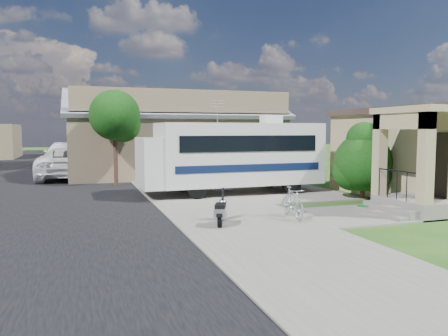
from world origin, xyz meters
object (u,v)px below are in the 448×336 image
object	(u,v)px
scooter	(221,211)
van	(64,155)
motorhome	(233,154)
garden_hose	(362,209)
bicycle	(292,205)
shrub	(364,160)
pickup_truck	(70,163)

from	to	relation	value
scooter	van	bearing A→B (deg)	125.18
motorhome	garden_hose	xyz separation A→B (m)	(2.75, -5.01, -1.58)
bicycle	van	bearing A→B (deg)	111.92
motorhome	shrub	xyz separation A→B (m)	(4.31, -2.88, -0.14)
scooter	garden_hose	distance (m)	5.20
garden_hose	pickup_truck	bearing A→B (deg)	124.50
motorhome	van	world-z (taller)	motorhome
shrub	pickup_truck	size ratio (longest dim) A/B	0.48
motorhome	bicycle	world-z (taller)	motorhome
shrub	van	bearing A→B (deg)	121.61
bicycle	pickup_truck	bearing A→B (deg)	118.36
bicycle	pickup_truck	distance (m)	15.52
shrub	scooter	distance (m)	7.36
motorhome	bicycle	size ratio (longest dim) A/B	4.89
bicycle	pickup_truck	size ratio (longest dim) A/B	0.25
van	motorhome	bearing A→B (deg)	-60.04
scooter	garden_hose	size ratio (longest dim) A/B	3.90
scooter	pickup_truck	distance (m)	14.85
shrub	scooter	size ratio (longest dim) A/B	2.17
scooter	pickup_truck	bearing A→B (deg)	129.23
bicycle	van	size ratio (longest dim) A/B	0.25
pickup_truck	van	distance (m)	7.00
van	scooter	bearing A→B (deg)	-72.07
shrub	pickup_truck	bearing A→B (deg)	133.61
shrub	garden_hose	xyz separation A→B (m)	(-1.56, -2.14, -1.45)
van	garden_hose	xyz separation A→B (m)	(9.77, -20.54, -0.82)
scooter	garden_hose	world-z (taller)	scooter
motorhome	van	distance (m)	17.06
bicycle	van	distance (m)	22.20
scooter	garden_hose	xyz separation A→B (m)	(5.14, 0.68, -0.35)
bicycle	shrub	bearing A→B (deg)	35.12
motorhome	scooter	bearing A→B (deg)	-114.11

